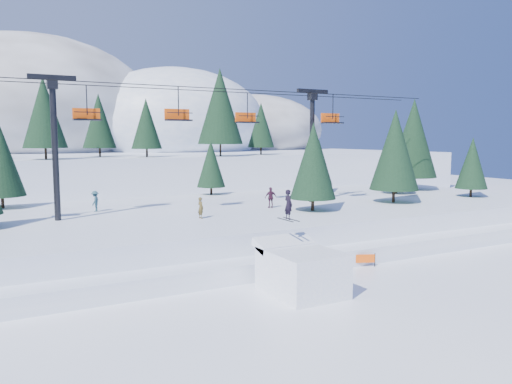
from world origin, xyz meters
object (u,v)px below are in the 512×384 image
jump_kicker (301,270)px  chairlift (182,126)px  banner_near (354,259)px  banner_far (354,255)px

jump_kicker → chairlift: (-0.95, 15.86, 8.03)m
banner_near → banner_far: bearing=52.5°
jump_kicker → banner_far: jump_kicker is taller
banner_near → chairlift: bearing=118.3°
chairlift → banner_near: (7.00, -12.99, -8.78)m
chairlift → banner_near: bearing=-61.7°
banner_far → chairlift: bearing=122.3°
jump_kicker → banner_near: size_ratio=2.08×
jump_kicker → chairlift: 17.81m
banner_near → banner_far: 1.09m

